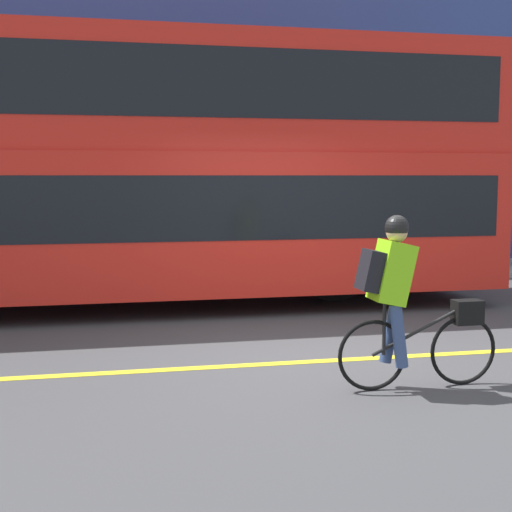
{
  "coord_description": "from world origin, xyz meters",
  "views": [
    {
      "loc": [
        -2.16,
        -7.0,
        1.9
      ],
      "look_at": [
        -0.49,
        0.86,
        1.0
      ],
      "focal_mm": 50.0,
      "sensor_mm": 36.0,
      "label": 1
    }
  ],
  "objects": [
    {
      "name": "bus",
      "position": [
        -2.46,
        3.34,
        2.12
      ],
      "size": [
        11.92,
        2.43,
        3.82
      ],
      "color": "black",
      "rests_on": "ground_plane"
    },
    {
      "name": "cyclist_on_bike",
      "position": [
        0.41,
        -1.17,
        0.85
      ],
      "size": [
        1.52,
        0.32,
        1.56
      ],
      "color": "black",
      "rests_on": "ground_plane"
    },
    {
      "name": "building_facade",
      "position": [
        0.0,
        7.28,
        3.68
      ],
      "size": [
        60.0,
        0.3,
        7.36
      ],
      "color": "#33478C",
      "rests_on": "ground_plane"
    },
    {
      "name": "sidewalk_curb",
      "position": [
        0.0,
        6.04,
        0.05
      ],
      "size": [
        60.0,
        2.18,
        0.1
      ],
      "color": "gray",
      "rests_on": "ground_plane"
    },
    {
      "name": "street_sign_post",
      "position": [
        0.93,
        5.92,
        1.6
      ],
      "size": [
        0.36,
        0.09,
        2.7
      ],
      "color": "#59595B",
      "rests_on": "sidewalk_curb"
    },
    {
      "name": "road_center_line",
      "position": [
        0.0,
        -0.11,
        0.0
      ],
      "size": [
        50.0,
        0.14,
        0.01
      ],
      "primitive_type": "cube",
      "color": "yellow",
      "rests_on": "ground_plane"
    },
    {
      "name": "ground_plane",
      "position": [
        0.0,
        0.0,
        0.0
      ],
      "size": [
        80.0,
        80.0,
        0.0
      ],
      "primitive_type": "plane",
      "color": "#424244"
    }
  ]
}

